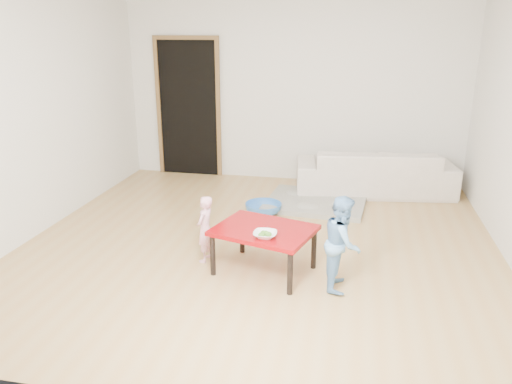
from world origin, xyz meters
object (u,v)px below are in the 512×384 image
(bowl, at_px, (265,235))
(basin, at_px, (263,209))
(sofa, at_px, (374,171))
(red_table, at_px, (264,250))
(child_pink, at_px, (205,229))
(child_blue, at_px, (342,243))

(bowl, height_order, basin, bowl)
(sofa, xyz_separation_m, red_table, (-1.07, -2.68, -0.09))
(bowl, bearing_deg, basin, 101.10)
(child_pink, bearing_deg, basin, 176.48)
(child_pink, relative_size, child_blue, 0.79)
(sofa, bearing_deg, bowl, 63.12)
(bowl, bearing_deg, child_pink, 153.99)
(sofa, bearing_deg, red_table, 60.87)
(child_blue, bearing_deg, bowl, 95.65)
(sofa, xyz_separation_m, basin, (-1.36, -1.17, -0.24))
(sofa, height_order, child_blue, child_blue)
(red_table, relative_size, child_pink, 1.31)
(sofa, xyz_separation_m, child_blue, (-0.34, -2.83, 0.11))
(child_pink, height_order, child_blue, child_blue)
(red_table, relative_size, basin, 1.95)
(sofa, distance_m, child_pink, 3.06)
(sofa, relative_size, red_table, 2.42)
(sofa, distance_m, bowl, 3.06)
(red_table, distance_m, child_pink, 0.63)
(red_table, bearing_deg, bowl, -77.08)
(basin, bearing_deg, bowl, -78.90)
(sofa, distance_m, basin, 1.81)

